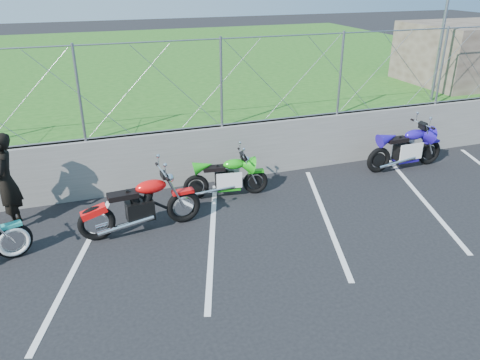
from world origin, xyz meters
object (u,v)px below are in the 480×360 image
object	(u,v)px
naked_orange	(143,207)
person_standing	(6,182)
sportbike_blue	(406,150)
sportbike_green	(227,178)

from	to	relation	value
naked_orange	person_standing	size ratio (longest dim) A/B	1.24
naked_orange	person_standing	xyz separation A→B (m)	(-2.37, 0.99, 0.45)
naked_orange	person_standing	distance (m)	2.60
sportbike_blue	sportbike_green	bearing A→B (deg)	179.68
naked_orange	sportbike_green	xyz separation A→B (m)	(1.97, 0.90, -0.08)
sportbike_green	sportbike_blue	size ratio (longest dim) A/B	0.86
person_standing	sportbike_green	bearing A→B (deg)	90.89
naked_orange	sportbike_blue	size ratio (longest dim) A/B	1.07
sportbike_blue	person_standing	world-z (taller)	person_standing
naked_orange	person_standing	bearing A→B (deg)	152.59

